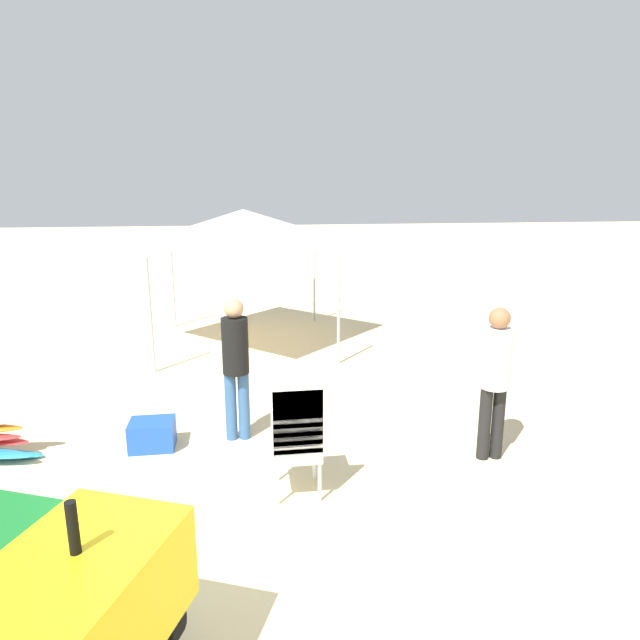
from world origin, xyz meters
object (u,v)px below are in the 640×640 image
at_px(lifeguard_near_left, 495,373).
at_px(lifeguard_near_center, 236,360).
at_px(stacked_plastic_chairs, 297,429).
at_px(cooler_box, 152,434).
at_px(popup_canopy, 243,228).

relative_size(lifeguard_near_left, lifeguard_near_center, 1.00).
distance_m(stacked_plastic_chairs, lifeguard_near_left, 2.36).
relative_size(lifeguard_near_center, cooler_box, 3.40).
distance_m(popup_canopy, cooler_box, 5.05).
height_order(lifeguard_near_center, cooler_box, lifeguard_near_center).
bearing_deg(popup_canopy, stacked_plastic_chairs, -85.81).
height_order(lifeguard_near_left, cooler_box, lifeguard_near_left).
xyz_separation_m(stacked_plastic_chairs, popup_canopy, (-0.42, 5.75, 1.54)).
xyz_separation_m(stacked_plastic_chairs, lifeguard_near_center, (-0.59, 1.43, 0.29)).
bearing_deg(lifeguard_near_left, cooler_box, 168.29).
relative_size(stacked_plastic_chairs, lifeguard_near_left, 0.72).
height_order(stacked_plastic_chairs, popup_canopy, popup_canopy).
distance_m(stacked_plastic_chairs, popup_canopy, 5.96).
distance_m(stacked_plastic_chairs, lifeguard_near_center, 1.57).
bearing_deg(cooler_box, lifeguard_near_left, -11.71).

